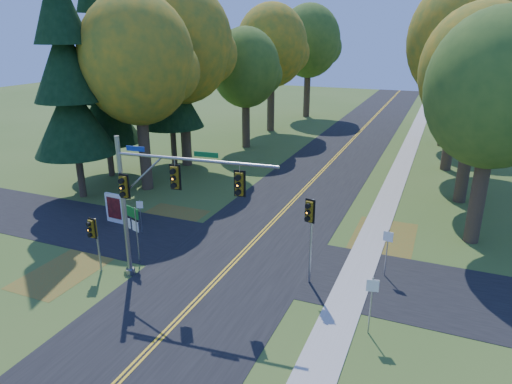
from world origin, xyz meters
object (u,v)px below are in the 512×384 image
at_px(east_signal_pole, 310,221).
at_px(route_sign_cluster, 131,221).
at_px(info_kiosk, 115,208).
at_px(traffic_mast, 158,193).

relative_size(east_signal_pole, route_sign_cluster, 1.40).
relative_size(east_signal_pole, info_kiosk, 2.27).
bearing_deg(traffic_mast, info_kiosk, 139.07).
height_order(traffic_mast, east_signal_pole, traffic_mast).
height_order(route_sign_cluster, info_kiosk, route_sign_cluster).
xyz_separation_m(traffic_mast, info_kiosk, (-6.80, 4.88, -3.56)).
bearing_deg(east_signal_pole, route_sign_cluster, -159.98).
distance_m(traffic_mast, info_kiosk, 9.10).
distance_m(route_sign_cluster, info_kiosk, 5.57).
xyz_separation_m(traffic_mast, route_sign_cluster, (-2.74, 1.27, -2.34)).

